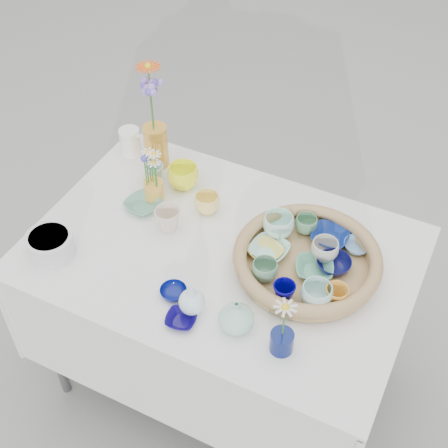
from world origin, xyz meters
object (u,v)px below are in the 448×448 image
at_px(display_table, 222,375).
at_px(bud_vase_seafoam, 236,316).
at_px(tall_vase_yellow, 156,146).
at_px(wicker_tray, 307,260).

bearing_deg(display_table, bud_vase_seafoam, -55.46).
bearing_deg(display_table, tall_vase_yellow, 144.69).
height_order(wicker_tray, tall_vase_yellow, tall_vase_yellow).
relative_size(wicker_tray, bud_vase_seafoam, 4.31).
height_order(display_table, bud_vase_seafoam, bud_vase_seafoam).
relative_size(display_table, bud_vase_seafoam, 11.45).
bearing_deg(bud_vase_seafoam, display_table, 124.54).
height_order(bud_vase_seafoam, tall_vase_yellow, tall_vase_yellow).
xyz_separation_m(display_table, bud_vase_seafoam, (0.18, -0.26, 0.82)).
bearing_deg(wicker_tray, bud_vase_seafoam, -108.52).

